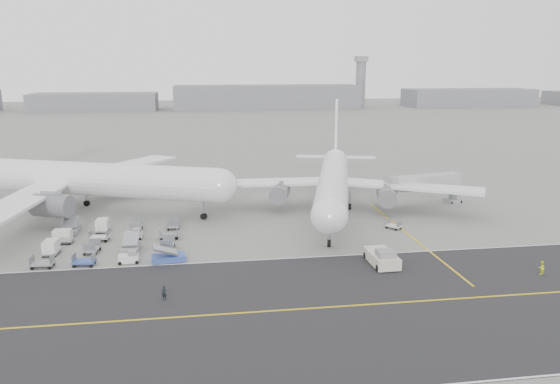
{
  "coord_description": "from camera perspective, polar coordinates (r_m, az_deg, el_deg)",
  "views": [
    {
      "loc": [
        -1.71,
        -71.23,
        25.52
      ],
      "look_at": [
        10.84,
        12.0,
        5.97
      ],
      "focal_mm": 35.0,
      "sensor_mm": 36.0,
      "label": 1
    }
  ],
  "objects": [
    {
      "name": "ground",
      "position": [
        75.68,
        -6.82,
        -6.73
      ],
      "size": [
        700.0,
        700.0,
        0.0
      ],
      "primitive_type": "plane",
      "color": "gray",
      "rests_on": "ground"
    },
    {
      "name": "taxiway",
      "position": [
        59.43,
        -1.27,
        -12.35
      ],
      "size": [
        220.0,
        59.0,
        0.03
      ],
      "color": "#28282A",
      "rests_on": "ground"
    },
    {
      "name": "horizon_buildings",
      "position": [
        333.72,
        -3.13,
        8.67
      ],
      "size": [
        520.0,
        28.0,
        28.0
      ],
      "primitive_type": null,
      "color": "gray",
      "rests_on": "ground"
    },
    {
      "name": "control_tower",
      "position": [
        351.4,
        8.42,
        11.43
      ],
      "size": [
        7.0,
        7.0,
        31.25
      ],
      "color": "gray",
      "rests_on": "ground"
    },
    {
      "name": "airliner_a",
      "position": [
        103.33,
        -20.64,
        1.35
      ],
      "size": [
        57.64,
        56.5,
        20.89
      ],
      "rotation": [
        0.0,
        0.0,
        1.19
      ],
      "color": "white",
      "rests_on": "ground"
    },
    {
      "name": "airliner_b",
      "position": [
        98.54,
        5.58,
        1.17
      ],
      "size": [
        50.98,
        52.11,
        18.39
      ],
      "rotation": [
        0.0,
        0.0,
        -0.27
      ],
      "color": "white",
      "rests_on": "ground"
    },
    {
      "name": "pushback_tug",
      "position": [
        73.19,
        10.62,
        -6.75
      ],
      "size": [
        3.2,
        8.39,
        2.39
      ],
      "rotation": [
        0.0,
        0.0,
        0.02
      ],
      "color": "beige",
      "rests_on": "ground"
    },
    {
      "name": "jet_bridge",
      "position": [
        104.62,
        14.83,
        0.84
      ],
      "size": [
        15.91,
        5.96,
        5.93
      ],
      "rotation": [
        0.0,
        0.0,
        0.2
      ],
      "color": "gray",
      "rests_on": "ground"
    },
    {
      "name": "gse_cluster",
      "position": [
        83.02,
        -16.92,
        -5.41
      ],
      "size": [
        23.98,
        23.11,
        2.18
      ],
      "primitive_type": null,
      "rotation": [
        0.0,
        0.0,
        0.0
      ],
      "color": "gray",
      "rests_on": "ground"
    },
    {
      "name": "stray_dolly",
      "position": [
        89.46,
        11.77,
        -3.78
      ],
      "size": [
        2.54,
        2.73,
        1.44
      ],
      "primitive_type": null,
      "rotation": [
        0.0,
        0.0,
        0.64
      ],
      "color": "silver",
      "rests_on": "ground"
    },
    {
      "name": "ground_crew_a",
      "position": [
        63.05,
        -12.01,
        -10.28
      ],
      "size": [
        0.7,
        0.56,
        1.67
      ],
      "primitive_type": "imported",
      "rotation": [
        0.0,
        0.0,
        -0.3
      ],
      "color": "black",
      "rests_on": "ground"
    },
    {
      "name": "ground_crew_b",
      "position": [
        76.17,
        25.64,
        -7.15
      ],
      "size": [
        1.02,
        0.9,
        1.75
      ],
      "primitive_type": "imported",
      "rotation": [
        0.0,
        0.0,
        3.47
      ],
      "color": "#EBF81D",
      "rests_on": "ground"
    }
  ]
}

